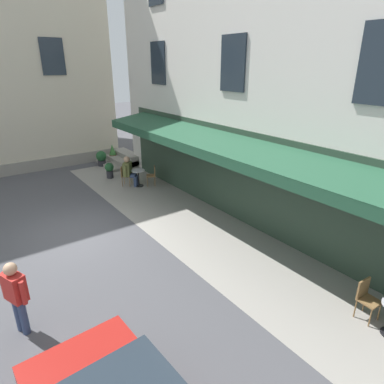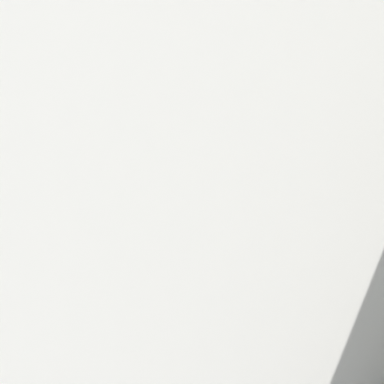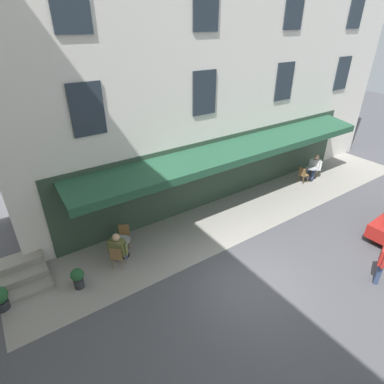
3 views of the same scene
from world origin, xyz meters
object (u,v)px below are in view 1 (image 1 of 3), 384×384
object	(u,v)px
cafe_chair_wicker_near_door	(153,174)
seated_patron_in_olive	(129,170)
cafe_table_near_entrance	(138,176)
cafe_chair_wicker_corner_right	(366,296)
potted_plant_under_sign	(109,170)
walking_pedestrian_in_red	(16,293)
potted_plant_entrance_right	(101,158)
potted_plant_entrance_left	(113,153)
cafe_chair_wicker_kerbside	(125,174)

from	to	relation	value
cafe_chair_wicker_near_door	seated_patron_in_olive	world-z (taller)	seated_patron_in_olive
cafe_table_near_entrance	cafe_chair_wicker_corner_right	world-z (taller)	cafe_chair_wicker_corner_right
seated_patron_in_olive	cafe_table_near_entrance	bearing A→B (deg)	-131.71
cafe_chair_wicker_corner_right	potted_plant_under_sign	xyz separation A→B (m)	(12.18, 0.76, -0.12)
walking_pedestrian_in_red	cafe_chair_wicker_near_door	bearing A→B (deg)	-46.72
cafe_chair_wicker_near_door	cafe_chair_wicker_corner_right	xyz separation A→B (m)	(-10.05, 0.42, 0.00)
cafe_chair_wicker_corner_right	potted_plant_entrance_right	size ratio (longest dim) A/B	1.12
cafe_table_near_entrance	cafe_chair_wicker_corner_right	size ratio (longest dim) A/B	0.82
cafe_chair_wicker_corner_right	seated_patron_in_olive	xyz separation A→B (m)	(10.62, 0.45, 0.18)
cafe_chair_wicker_corner_right	cafe_chair_wicker_near_door	bearing A→B (deg)	-2.39
walking_pedestrian_in_red	potted_plant_under_sign	world-z (taller)	walking_pedestrian_in_red
walking_pedestrian_in_red	seated_patron_in_olive	bearing A→B (deg)	-40.14
potted_plant_entrance_right	seated_patron_in_olive	bearing A→B (deg)	177.67
potted_plant_entrance_right	walking_pedestrian_in_red	bearing A→B (deg)	150.95
walking_pedestrian_in_red	potted_plant_entrance_left	xyz separation A→B (m)	(10.88, -6.64, -0.48)
cafe_chair_wicker_corner_right	seated_patron_in_olive	distance (m)	10.63
cafe_chair_wicker_kerbside	seated_patron_in_olive	distance (m)	0.28
potted_plant_entrance_left	potted_plant_under_sign	bearing A→B (deg)	153.72
potted_plant_entrance_right	potted_plant_under_sign	distance (m)	2.25
cafe_chair_wicker_corner_right	seated_patron_in_olive	size ratio (longest dim) A/B	0.66
cafe_table_near_entrance	potted_plant_entrance_right	xyz separation A→B (m)	(4.04, 0.16, -0.05)
cafe_table_near_entrance	cafe_chair_wicker_kerbside	world-z (taller)	cafe_chair_wicker_kerbside
cafe_chair_wicker_kerbside	potted_plant_entrance_right	size ratio (longest dim) A/B	1.12
walking_pedestrian_in_red	potted_plant_under_sign	xyz separation A→B (m)	(8.30, -5.37, -0.54)
cafe_chair_wicker_corner_right	potted_plant_entrance_right	bearing A→B (deg)	1.18
potted_plant_under_sign	potted_plant_entrance_right	bearing A→B (deg)	-11.83
potted_plant_entrance_left	cafe_chair_wicker_kerbside	bearing A→B (deg)	164.26
cafe_chair_wicker_kerbside	seated_patron_in_olive	size ratio (longest dim) A/B	0.66
cafe_chair_wicker_kerbside	potted_plant_under_sign	bearing A→B (deg)	5.86
cafe_chair_wicker_kerbside	potted_plant_under_sign	world-z (taller)	cafe_chair_wicker_kerbside
cafe_chair_wicker_kerbside	cafe_chair_wicker_near_door	distance (m)	1.25
cafe_table_near_entrance	cafe_chair_wicker_kerbside	distance (m)	0.63
seated_patron_in_olive	cafe_chair_wicker_corner_right	bearing A→B (deg)	-177.58
cafe_table_near_entrance	cafe_chair_wicker_near_door	distance (m)	0.63
walking_pedestrian_in_red	cafe_chair_wicker_kerbside	bearing A→B (deg)	-38.72
cafe_chair_wicker_near_door	walking_pedestrian_in_red	bearing A→B (deg)	133.28
cafe_chair_wicker_kerbside	potted_plant_entrance_left	world-z (taller)	potted_plant_entrance_left
potted_plant_entrance_left	potted_plant_entrance_right	size ratio (longest dim) A/B	1.23
cafe_chair_wicker_near_door	walking_pedestrian_in_red	xyz separation A→B (m)	(-6.17, 6.55, 0.42)
cafe_table_near_entrance	potted_plant_entrance_right	distance (m)	4.05
walking_pedestrian_in_red	potted_plant_under_sign	size ratio (longest dim) A/B	2.19
cafe_table_near_entrance	cafe_chair_wicker_corner_right	distance (m)	10.35
seated_patron_in_olive	potted_plant_entrance_right	world-z (taller)	seated_patron_in_olive
cafe_chair_wicker_kerbside	cafe_table_near_entrance	bearing A→B (deg)	-131.71
cafe_chair_wicker_corner_right	potted_plant_entrance_right	world-z (taller)	cafe_chair_wicker_corner_right
potted_plant_entrance_left	seated_patron_in_olive	bearing A→B (deg)	166.90
walking_pedestrian_in_red	potted_plant_entrance_right	xyz separation A→B (m)	(10.51, -5.83, -0.52)
walking_pedestrian_in_red	potted_plant_entrance_right	world-z (taller)	walking_pedestrian_in_red
seated_patron_in_olive	potted_plant_entrance_right	distance (m)	3.78
cafe_table_near_entrance	seated_patron_in_olive	size ratio (longest dim) A/B	0.55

